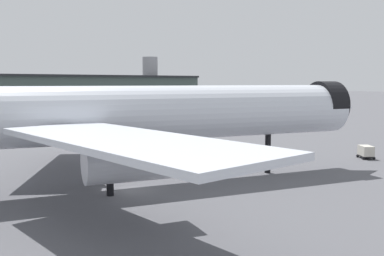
% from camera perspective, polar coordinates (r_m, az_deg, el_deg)
% --- Properties ---
extents(ground, '(900.00, 900.00, 0.00)m').
position_cam_1_polar(ground, '(45.02, -7.80, -8.02)').
color(ground, '#56565B').
extents(airliner_near_gate, '(59.15, 52.63, 16.85)m').
position_cam_1_polar(airliner_near_gate, '(45.72, -8.76, 1.61)').
color(airliner_near_gate, silver).
rests_on(airliner_near_gate, ground).
extents(terminal_building, '(249.09, 34.43, 26.75)m').
position_cam_1_polar(terminal_building, '(248.79, -23.27, 4.77)').
color(terminal_building, '#475651').
rests_on(terminal_building, ground).
extents(baggage_cart_trailing, '(2.82, 2.88, 1.82)m').
position_cam_1_polar(baggage_cart_trailing, '(67.36, 21.56, -2.86)').
color(baggage_cart_trailing, black).
rests_on(baggage_cart_trailing, ground).
extents(traffic_cone_wingtip, '(0.47, 0.47, 0.59)m').
position_cam_1_polar(traffic_cone_wingtip, '(83.62, -8.24, -1.32)').
color(traffic_cone_wingtip, '#F2600C').
rests_on(traffic_cone_wingtip, ground).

